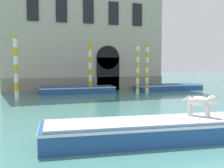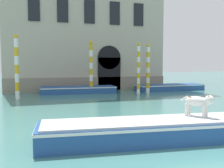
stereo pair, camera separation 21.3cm
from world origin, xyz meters
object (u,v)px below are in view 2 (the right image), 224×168
object	(u,v)px
mooring_pole_1	(148,68)
dog_on_deck	(199,102)
boat_moored_far	(170,87)
boat_foreground	(178,128)
mooring_pole_3	(139,69)
boat_moored_near_palazzo	(78,90)
mooring_pole_2	(91,67)
mooring_pole_0	(17,67)

from	to	relation	value
mooring_pole_1	dog_on_deck	bearing A→B (deg)	-108.21
boat_moored_far	boat_foreground	bearing A→B (deg)	-120.43
mooring_pole_3	boat_moored_near_palazzo	bearing A→B (deg)	151.18
boat_moored_far	mooring_pole_1	distance (m)	3.69
boat_foreground	mooring_pole_2	xyz separation A→B (m)	(0.40, 13.70, 1.79)
boat_moored_near_palazzo	boat_foreground	bearing A→B (deg)	-83.97
boat_moored_far	mooring_pole_1	world-z (taller)	mooring_pole_1
dog_on_deck	mooring_pole_2	world-z (taller)	mooring_pole_2
dog_on_deck	boat_moored_near_palazzo	size ratio (longest dim) A/B	0.16
dog_on_deck	mooring_pole_1	xyz separation A→B (m)	(4.01, 12.20, 0.86)
boat_moored_near_palazzo	mooring_pole_1	world-z (taller)	mooring_pole_1
mooring_pole_1	mooring_pole_3	bearing A→B (deg)	-152.63
dog_on_deck	mooring_pole_2	distance (m)	13.66
boat_foreground	boat_moored_far	size ratio (longest dim) A/B	1.43
mooring_pole_2	boat_moored_near_palazzo	bearing A→B (deg)	157.57
dog_on_deck	boat_moored_far	size ratio (longest dim) A/B	0.16
boat_moored_far	mooring_pole_3	xyz separation A→B (m)	(-3.98, -2.04, 1.76)
boat_foreground	boat_moored_near_palazzo	size ratio (longest dim) A/B	1.45
boat_foreground	mooring_pole_3	xyz separation A→B (m)	(3.75, 11.71, 1.67)
dog_on_deck	mooring_pole_2	xyz separation A→B (m)	(-0.43, 13.62, 0.97)
mooring_pole_0	mooring_pole_1	world-z (taller)	mooring_pole_0
dog_on_deck	boat_moored_far	distance (m)	15.34
boat_moored_near_palazzo	mooring_pole_0	distance (m)	5.67
dog_on_deck	mooring_pole_0	bearing A→B (deg)	173.64
boat_moored_far	mooring_pole_2	distance (m)	7.57
dog_on_deck	mooring_pole_0	distance (m)	12.96
mooring_pole_0	mooring_pole_1	bearing A→B (deg)	4.57
boat_foreground	boat_moored_near_palazzo	world-z (taller)	boat_foreground
mooring_pole_0	mooring_pole_2	distance (m)	6.06
boat_moored_near_palazzo	mooring_pole_1	xyz separation A→B (m)	(5.45, -1.83, 1.76)
boat_foreground	mooring_pole_0	size ratio (longest dim) A/B	2.06
boat_foreground	dog_on_deck	world-z (taller)	dog_on_deck
boat_moored_near_palazzo	mooring_pole_3	bearing A→B (deg)	-25.23
boat_foreground	mooring_pole_1	distance (m)	13.31
boat_moored_far	mooring_pole_0	size ratio (longest dim) A/B	1.44
boat_foreground	dog_on_deck	bearing A→B (deg)	11.92
dog_on_deck	mooring_pole_3	distance (m)	12.02
dog_on_deck	boat_moored_near_palazzo	distance (m)	14.13
boat_foreground	mooring_pole_2	world-z (taller)	mooring_pole_2
mooring_pole_0	boat_moored_far	bearing A→B (deg)	9.94
mooring_pole_0	mooring_pole_1	size ratio (longest dim) A/B	1.08
boat_moored_near_palazzo	mooring_pole_3	world-z (taller)	mooring_pole_3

